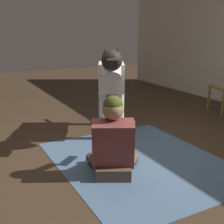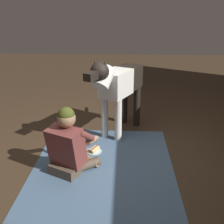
% 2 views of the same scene
% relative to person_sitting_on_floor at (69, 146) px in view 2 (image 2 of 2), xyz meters
% --- Properties ---
extents(ground_plane, '(15.53, 15.53, 0.00)m').
position_rel_person_sitting_on_floor_xyz_m(ground_plane, '(-0.35, 0.36, -0.33)').
color(ground_plane, '#3D2D1E').
extents(area_rug, '(2.06, 1.70, 0.01)m').
position_rel_person_sitting_on_floor_xyz_m(area_rug, '(-0.11, 0.39, -0.33)').
color(area_rug, '#47627D').
rests_on(area_rug, ground).
extents(person_sitting_on_floor, '(0.71, 0.63, 0.81)m').
position_rel_person_sitting_on_floor_xyz_m(person_sitting_on_floor, '(0.00, 0.00, 0.00)').
color(person_sitting_on_floor, brown).
rests_on(person_sitting_on_floor, ground).
extents(large_dog, '(1.37, 0.78, 1.21)m').
position_rel_person_sitting_on_floor_xyz_m(large_dog, '(-1.06, 0.54, 0.44)').
color(large_dog, silver).
rests_on(large_dog, ground).
extents(hot_dog_on_plate, '(0.21, 0.21, 0.06)m').
position_rel_person_sitting_on_floor_xyz_m(hot_dog_on_plate, '(-0.46, 0.23, -0.30)').
color(hot_dog_on_plate, silver).
rests_on(hot_dog_on_plate, ground).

